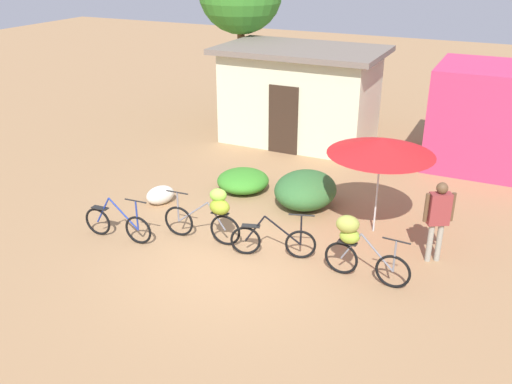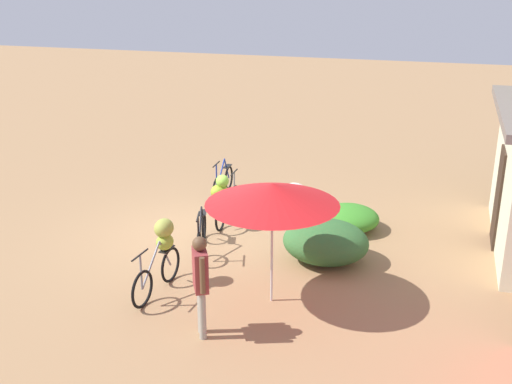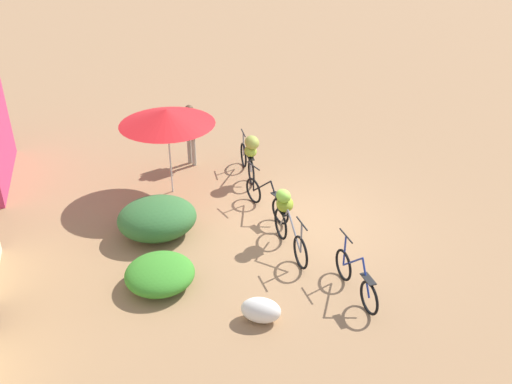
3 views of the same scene
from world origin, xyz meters
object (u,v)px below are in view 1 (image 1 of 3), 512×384
Objects in this scene: market_umbrella at (381,146)px; building_low at (300,94)px; produce_sack at (160,195)px; person_vendor at (438,214)px; bicycle_by_shop at (355,242)px; bicycle_center_loaded at (273,241)px; shop_pink at (495,117)px; bicycle_leftmost at (118,224)px; bicycle_near_pile at (212,212)px.

building_low is at bearing 126.38° from market_umbrella.
produce_sack is 0.42× the size of person_vendor.
bicycle_center_loaded is at bearing 177.87° from bicycle_by_shop.
building_low is 6.96× the size of produce_sack.
building_low is 7.33m from bicycle_center_loaded.
bicycle_leftmost is at bearing -129.92° from shop_pink.
building_low is 2.95× the size of person_vendor.
person_vendor is (6.28, 0.08, 0.79)m from produce_sack.
building_low is at bearing -177.71° from shop_pink.
shop_pink is 1.98× the size of bicycle_leftmost.
market_umbrella is 2.91m from bicycle_center_loaded.
building_low reaches higher than shop_pink.
bicycle_by_shop is at bearing -103.55° from shop_pink.
building_low is 3.01× the size of bicycle_leftmost.
bicycle_by_shop is at bearing -13.03° from produce_sack.
building_low is at bearing 82.25° from bicycle_leftmost.
building_low is 7.98m from bicycle_by_shop.
produce_sack is (-3.40, 1.11, -0.12)m from bicycle_center_loaded.
shop_pink is 7.43m from bicycle_by_shop.
bicycle_center_loaded is at bearing -115.36° from shop_pink.
building_low is 2.79× the size of bicycle_near_pile.
building_low is at bearing 96.67° from bicycle_near_pile.
bicycle_center_loaded is (2.16, -6.91, -1.12)m from building_low.
building_low reaches higher than bicycle_near_pile.
shop_pink is 7.96m from bicycle_center_loaded.
produce_sack is at bearing 151.15° from bicycle_near_pile.
market_umbrella is at bearing -53.62° from building_low.
bicycle_leftmost is 1.86m from produce_sack.
bicycle_by_shop is (3.81, -6.97, -0.72)m from building_low.
produce_sack is at bearing 96.35° from bicycle_leftmost.
produce_sack is at bearing -138.40° from shop_pink.
shop_pink is 1.95× the size of bicycle_center_loaded.
shop_pink is at bearing 76.45° from bicycle_by_shop.
bicycle_leftmost is at bearing -172.12° from bicycle_by_shop.
building_low is 5.55m from shop_pink.
bicycle_near_pile is (0.81, -6.94, -0.75)m from building_low.
bicycle_by_shop reaches higher than bicycle_near_pile.
bicycle_by_shop is (1.65, -0.06, 0.40)m from bicycle_center_loaded.
bicycle_center_loaded is (3.20, 0.73, -0.00)m from bicycle_leftmost.
building_low reaches higher than bicycle_leftmost.
bicycle_near_pile is at bearing 20.93° from bicycle_leftmost.
person_vendor is (1.35, -0.72, -0.92)m from market_umbrella.
market_umbrella is at bearing 151.95° from person_vendor.
market_umbrella reaches higher than bicycle_near_pile.
bicycle_near_pile reaches higher than bicycle_leftmost.
bicycle_near_pile is at bearing -178.98° from bicycle_center_loaded.
market_umbrella is 1.78m from person_vendor.
bicycle_near_pile is 1.06× the size of person_vendor.
shop_pink is (5.54, 0.22, -0.09)m from building_low.
bicycle_leftmost is 3.28m from bicycle_center_loaded.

